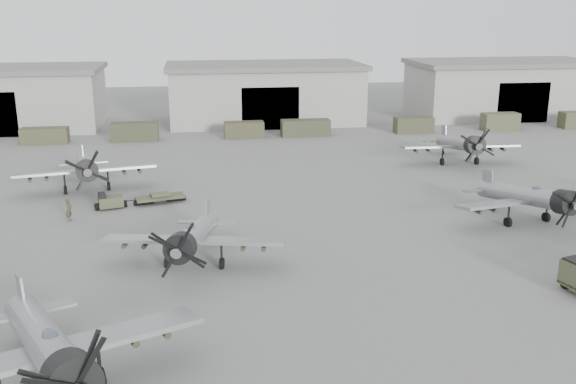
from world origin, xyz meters
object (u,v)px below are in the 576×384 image
Objects in this scene: aircraft_near_0 at (49,349)px; ground_crew at (69,210)px; aircraft_mid_1 at (193,237)px; aircraft_mid_2 at (531,197)px; aircraft_far_1 at (461,144)px; tug_trailer at (130,200)px; aircraft_far_0 at (86,168)px.

aircraft_near_0 is 25.88m from ground_crew.
aircraft_near_0 is 15.46m from aircraft_mid_1.
aircraft_far_1 reaches higher than aircraft_mid_2.
aircraft_near_0 is 52.86m from aircraft_far_1.
aircraft_mid_2 is at bearing -85.09° from ground_crew.
aircraft_mid_1 is 1.63× the size of tug_trailer.
tug_trailer is at bearing 122.07° from aircraft_mid_1.
aircraft_near_0 reaches higher than tug_trailer.
aircraft_mid_1 is 0.99× the size of aircraft_mid_2.
aircraft_mid_1 is 15.21m from ground_crew.
ground_crew is at bearing -102.21° from aircraft_far_0.
ground_crew is at bearing -157.56° from aircraft_far_1.
aircraft_mid_1 is 22.19m from aircraft_far_0.
ground_crew is at bearing 74.69° from aircraft_near_0.
aircraft_far_1 is 41.49m from ground_crew.
ground_crew reaches higher than tug_trailer.
tug_trailer is at bearing -160.29° from aircraft_far_1.
aircraft_far_0 is at bearing 72.38° from aircraft_near_0.
aircraft_mid_2 is 20.07m from aircraft_far_1.
ground_crew is (-0.19, -8.48, -1.38)m from aircraft_far_0.
aircraft_far_1 reaches higher than ground_crew.
aircraft_mid_1 is 27.07m from aircraft_mid_2.
ground_crew is (-39.19, -13.53, -1.39)m from aircraft_far_1.
aircraft_mid_2 is 6.41× the size of ground_crew.
aircraft_mid_2 reaches higher than tug_trailer.
aircraft_near_0 is at bearing -101.95° from aircraft_mid_1.
aircraft_far_1 reaches higher than aircraft_far_0.
ground_crew is at bearing 159.07° from aircraft_mid_2.
aircraft_far_0 is 1.00× the size of aircraft_far_1.
aircraft_far_0 is 6.70× the size of ground_crew.
aircraft_mid_2 is at bearing 22.93° from aircraft_mid_1.
aircraft_near_0 is 1.06× the size of aircraft_far_1.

